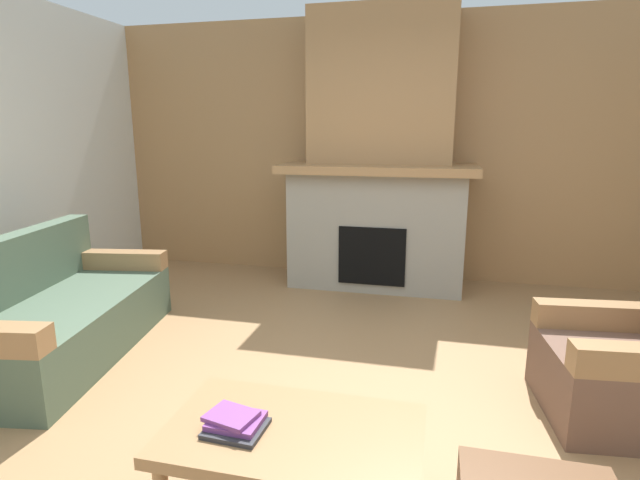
% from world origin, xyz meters
% --- Properties ---
extents(ground, '(9.00, 9.00, 0.00)m').
position_xyz_m(ground, '(0.00, 0.00, 0.00)').
color(ground, '#9E754C').
extents(wall_back_wood_panel, '(6.00, 0.12, 2.70)m').
position_xyz_m(wall_back_wood_panel, '(0.00, 3.00, 1.35)').
color(wall_back_wood_panel, '#A87A4C').
rests_on(wall_back_wood_panel, ground).
extents(fireplace, '(1.90, 0.82, 2.70)m').
position_xyz_m(fireplace, '(0.00, 2.62, 1.16)').
color(fireplace, gray).
rests_on(fireplace, ground).
extents(couch, '(1.12, 1.91, 0.85)m').
position_xyz_m(couch, '(-1.98, 0.42, 0.29)').
color(couch, '#4C604C').
rests_on(couch, ground).
extents(armchair, '(0.83, 0.83, 0.85)m').
position_xyz_m(armchair, '(1.65, 0.47, 0.29)').
color(armchair, brown).
rests_on(armchair, ground).
extents(coffee_table, '(1.00, 0.60, 0.43)m').
position_xyz_m(coffee_table, '(0.09, -0.69, 0.38)').
color(coffee_table, '#997047').
rests_on(coffee_table, ground).
extents(book_stack_near_edge, '(0.25, 0.21, 0.06)m').
position_xyz_m(book_stack_near_edge, '(-0.13, -0.75, 0.46)').
color(book_stack_near_edge, '#2D2D33').
rests_on(book_stack_near_edge, coffee_table).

